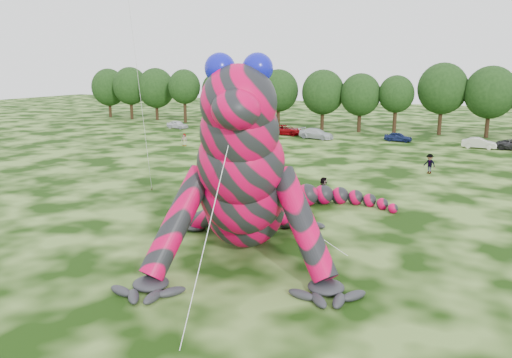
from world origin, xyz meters
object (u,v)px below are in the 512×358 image
at_px(inflatable_gecko, 247,151).
at_px(car_0, 177,125).
at_px(car_5, 479,143).
at_px(tree_0, 109,93).
at_px(spectator_5, 324,189).
at_px(tree_8, 360,103).
at_px(tree_9, 396,105).
at_px(tree_1, 131,93).
at_px(car_2, 286,130).
at_px(car_4, 398,137).
at_px(spectator_1, 241,163).
at_px(tree_6, 278,99).
at_px(tree_3, 185,96).
at_px(tree_7, 323,100).
at_px(tree_2, 156,94).
at_px(tree_11, 489,102).
at_px(tree_4, 219,98).
at_px(car_1, 231,127).
at_px(spectator_0, 245,162).
at_px(car_3, 316,134).
at_px(spectator_4, 184,140).
at_px(tree_5, 252,96).
at_px(tree_10, 442,99).

xyz_separation_m(inflatable_gecko, car_0, (-33.23, 43.74, -4.67)).
relative_size(inflatable_gecko, car_5, 5.26).
bearing_deg(tree_0, spectator_5, -37.39).
bearing_deg(tree_8, tree_9, 3.89).
bearing_deg(tree_1, tree_9, -0.82).
relative_size(car_2, spectator_5, 2.83).
height_order(car_4, spectator_1, spectator_1).
bearing_deg(tree_8, car_4, -47.32).
xyz_separation_m(tree_6, car_4, (20.48, -7.44, -4.12)).
bearing_deg(tree_3, tree_7, -0.59).
xyz_separation_m(tree_0, tree_2, (11.54, -0.47, 0.07)).
xyz_separation_m(tree_3, tree_11, (49.50, 1.13, 0.31)).
xyz_separation_m(tree_0, tree_3, (18.84, -2.17, -0.03)).
bearing_deg(spectator_1, tree_7, -103.26).
xyz_separation_m(tree_0, tree_11, (68.34, -1.04, 0.28)).
height_order(tree_4, car_1, tree_4).
xyz_separation_m(spectator_1, spectator_5, (10.48, -7.21, 0.07)).
height_order(tree_1, tree_9, tree_1).
distance_m(tree_3, tree_11, 49.52).
distance_m(car_1, spectator_0, 29.34).
bearing_deg(tree_7, tree_6, -179.08).
distance_m(inflatable_gecko, tree_7, 52.58).
bearing_deg(car_3, car_1, 95.70).
bearing_deg(car_2, tree_9, -60.82).
xyz_separation_m(car_5, spectator_0, (-20.60, -24.13, 0.23)).
relative_size(tree_3, tree_7, 1.00).
relative_size(tree_1, spectator_4, 6.24).
relative_size(car_0, spectator_0, 2.12).
bearing_deg(tree_11, tree_9, -176.18).
bearing_deg(car_3, tree_5, 65.17).
distance_m(tree_5, tree_10, 30.52).
xyz_separation_m(tree_7, car_5, (23.05, -9.45, -4.07)).
height_order(tree_6, car_1, tree_6).
xyz_separation_m(tree_1, car_5, (61.33, -10.70, -4.24)).
relative_size(tree_3, car_1, 2.09).
bearing_deg(tree_8, car_1, -155.24).
relative_size(tree_0, car_1, 2.10).
bearing_deg(car_5, tree_9, 51.96).
bearing_deg(tree_7, car_5, -22.29).
bearing_deg(spectator_5, tree_8, -32.20).
xyz_separation_m(inflatable_gecko, car_3, (-8.96, 41.75, -4.59)).
bearing_deg(car_3, spectator_4, 145.84).
bearing_deg(tree_9, car_5, -40.00).
bearing_deg(tree_2, tree_4, -0.21).
relative_size(car_3, spectator_4, 3.19).
distance_m(tree_2, tree_10, 50.42).
height_order(car_3, spectator_4, spectator_4).
distance_m(tree_9, tree_11, 12.77).
distance_m(tree_2, car_0, 15.02).
height_order(tree_1, tree_10, tree_10).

